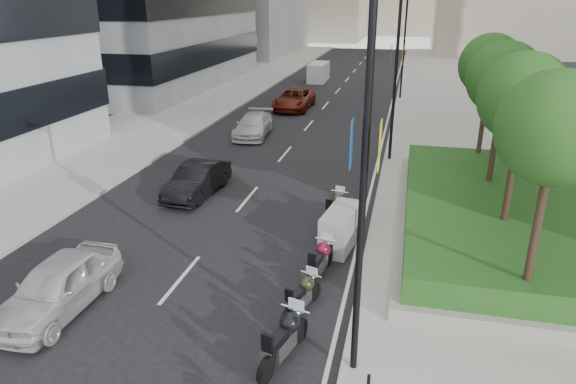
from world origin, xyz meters
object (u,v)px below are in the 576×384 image
(car_b, at_px, (197,180))
(delivery_van, at_px, (318,73))
(lamp_post_1, at_px, (393,65))
(car_a, at_px, (58,286))
(motorcycle_3, at_px, (302,295))
(motorcycle_4, at_px, (320,260))
(car_d, at_px, (294,99))
(lamp_post_0, at_px, (357,170))
(motorcycle_2, at_px, (285,338))
(motorcycle_6, at_px, (335,207))
(lamp_post_2, at_px, (403,38))
(car_c, at_px, (254,125))
(motorcycle_5, at_px, (341,229))

(car_b, bearing_deg, delivery_van, 94.50)
(lamp_post_1, bearing_deg, car_a, -116.86)
(lamp_post_1, relative_size, motorcycle_3, 4.64)
(motorcycle_4, xyz_separation_m, delivery_van, (-7.03, 38.78, 0.29))
(car_b, relative_size, car_d, 0.78)
(lamp_post_0, distance_m, motorcycle_2, 4.69)
(motorcycle_6, height_order, car_d, car_d)
(motorcycle_3, height_order, car_d, car_d)
(motorcycle_4, distance_m, car_b, 8.75)
(motorcycle_3, bearing_deg, delivery_van, 28.75)
(lamp_post_2, relative_size, car_d, 1.62)
(motorcycle_2, bearing_deg, car_d, 27.55)
(motorcycle_6, bearing_deg, motorcycle_2, -168.39)
(motorcycle_4, xyz_separation_m, car_c, (-7.12, 16.20, 0.12))
(motorcycle_4, relative_size, car_d, 0.39)
(car_a, bearing_deg, lamp_post_0, -3.98)
(motorcycle_4, bearing_deg, motorcycle_2, -171.72)
(motorcycle_4, bearing_deg, car_a, 127.37)
(motorcycle_2, bearing_deg, car_c, 34.20)
(motorcycle_4, xyz_separation_m, car_b, (-6.58, 5.77, 0.13))
(motorcycle_2, bearing_deg, motorcycle_3, 15.34)
(lamp_post_1, relative_size, motorcycle_4, 4.16)
(lamp_post_1, xyz_separation_m, car_a, (-8.26, -16.30, -4.31))
(lamp_post_1, bearing_deg, car_d, 122.99)
(car_d, bearing_deg, motorcycle_6, -72.52)
(motorcycle_6, bearing_deg, car_d, 28.45)
(delivery_van, bearing_deg, lamp_post_0, -79.42)
(lamp_post_2, height_order, motorcycle_4, lamp_post_2)
(lamp_post_1, bearing_deg, motorcycle_5, -95.61)
(lamp_post_2, bearing_deg, lamp_post_1, -90.00)
(lamp_post_0, height_order, car_d, lamp_post_0)
(motorcycle_2, distance_m, car_d, 29.69)
(car_d, bearing_deg, lamp_post_0, -74.51)
(motorcycle_6, height_order, car_a, car_a)
(motorcycle_4, relative_size, car_a, 0.49)
(motorcycle_3, bearing_deg, motorcycle_2, -160.78)
(delivery_van, bearing_deg, car_b, -89.70)
(motorcycle_3, distance_m, car_a, 6.88)
(lamp_post_0, relative_size, car_b, 2.09)
(lamp_post_0, relative_size, delivery_van, 2.03)
(lamp_post_0, bearing_deg, car_a, 175.17)
(motorcycle_2, xyz_separation_m, car_a, (-6.73, 0.66, 0.13))
(lamp_post_0, distance_m, motorcycle_3, 5.24)
(car_c, height_order, car_d, car_d)
(car_a, xyz_separation_m, delivery_van, (-0.15, 42.29, 0.11))
(car_c, relative_size, car_d, 0.86)
(motorcycle_4, height_order, car_c, car_c)
(motorcycle_3, bearing_deg, motorcycle_5, 12.62)
(car_a, xyz_separation_m, car_c, (-0.25, 19.71, -0.06))
(lamp_post_0, bearing_deg, motorcycle_5, 99.26)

